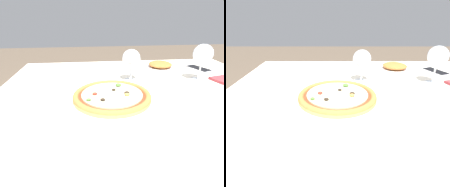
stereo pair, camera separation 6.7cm
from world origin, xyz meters
The scene contains 7 objects.
dining_table centered at (0.00, 0.00, 0.62)m, with size 1.21×1.02×0.71m.
pizza_plate centered at (-0.14, -0.06, 0.72)m, with size 0.31×0.31×0.04m.
fork centered at (-0.44, 0.05, 0.71)m, with size 0.03×0.17×0.00m.
wine_glass_far_left centered at (-0.03, 0.14, 0.81)m, with size 0.08×0.08×0.15m.
wine_glass_far_right centered at (0.29, 0.11, 0.83)m, with size 0.09×0.09×0.17m.
cell_phone centered at (0.38, 0.27, 0.71)m, with size 0.12×0.16×0.01m.
side_plate centered at (0.17, 0.32, 0.72)m, with size 0.22×0.22×0.04m.
Camera 2 is at (-0.14, -0.68, 1.01)m, focal length 30.00 mm.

